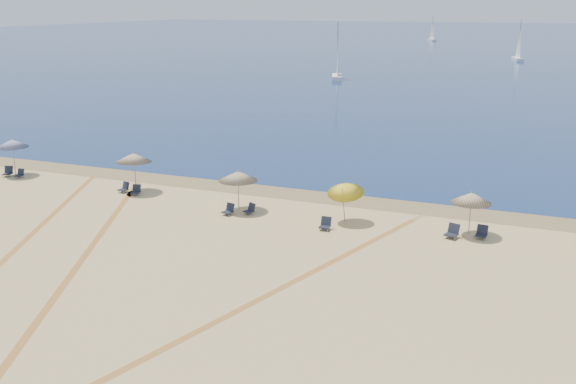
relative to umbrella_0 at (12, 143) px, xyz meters
name	(u,v)px	position (x,y,z in m)	size (l,w,h in m)	color
ocean	(506,39)	(21.07, 203.97, -2.28)	(500.00, 500.00, 0.00)	#0C2151
wet_sand	(311,195)	(21.07, 2.97, -2.28)	(500.00, 500.00, 0.00)	olive
umbrella_0	(12,143)	(0.00, 0.00, 0.00)	(2.20, 2.20, 2.63)	gray
umbrella_1	(134,158)	(10.26, -0.38, -0.05)	(2.32, 2.34, 2.58)	gray
umbrella_2	(238,176)	(18.13, -1.46, -0.22)	(2.28, 2.28, 2.41)	gray
umbrella_3	(345,188)	(24.54, -1.29, -0.33)	(2.00, 2.08, 2.51)	gray
umbrella_4	(471,198)	(31.17, -0.84, -0.27)	(2.07, 2.07, 2.36)	gray
chair_0	(8,172)	(-0.29, -0.40, -1.98)	(0.78, 0.83, 0.70)	black
chair_1	(20,174)	(0.75, -0.38, -2.02)	(0.53, 0.61, 0.60)	black
chair_2	(124,188)	(9.66, -0.76, -2.00)	(0.67, 0.74, 0.65)	black
chair_3	(136,190)	(10.70, -0.98, -2.01)	(0.67, 0.73, 0.63)	black
chair_4	(229,210)	(17.96, -2.42, -2.00)	(0.67, 0.74, 0.65)	black
chair_5	(250,209)	(19.04, -1.86, -2.02)	(0.71, 0.75, 0.61)	black
chair_6	(325,224)	(23.91, -2.79, -1.99)	(0.57, 0.67, 0.67)	black
chair_7	(452,232)	(30.43, -1.59, -1.97)	(0.77, 0.84, 0.72)	black
chair_8	(482,233)	(31.84, -1.11, -1.99)	(0.62, 0.70, 0.67)	black
sailboat_1	(338,62)	(3.42, 65.56, 0.39)	(3.19, 6.13, 8.85)	white
sailboat_2	(432,33)	(-0.52, 181.73, 0.05)	(3.63, 5.18, 7.72)	white
sailboat_3	(519,48)	(28.72, 112.94, 0.25)	(2.83, 5.81, 8.38)	white
tire_tracks	(113,261)	(15.96, -10.62, -2.29)	(50.52, 40.55, 0.00)	tan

